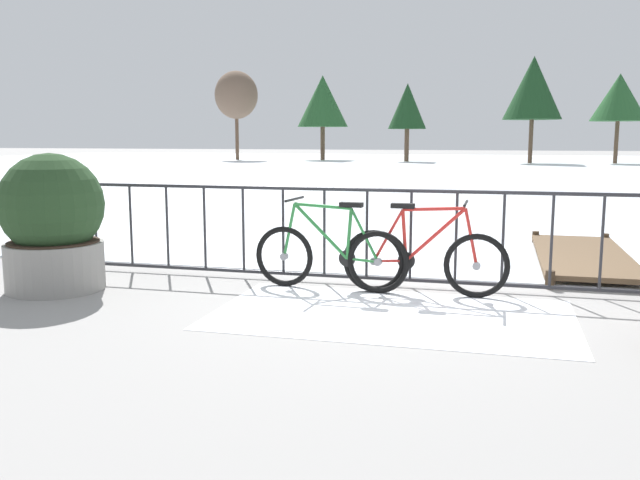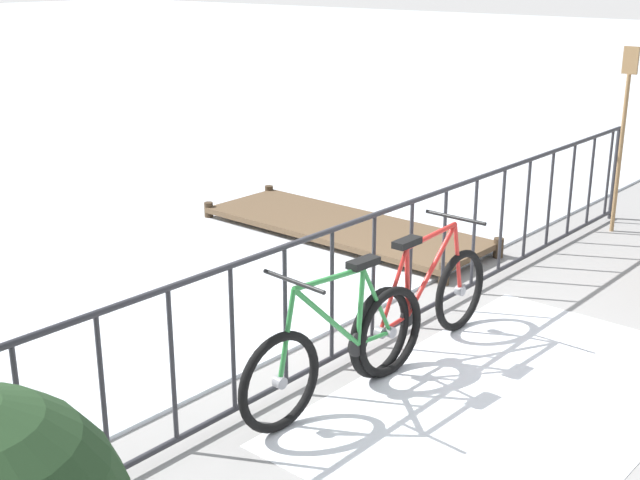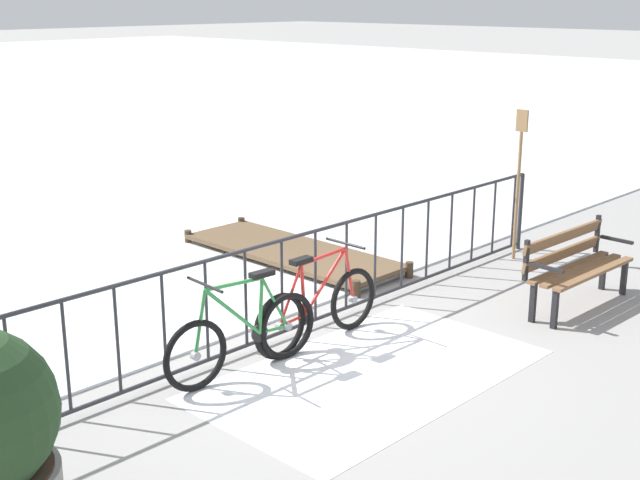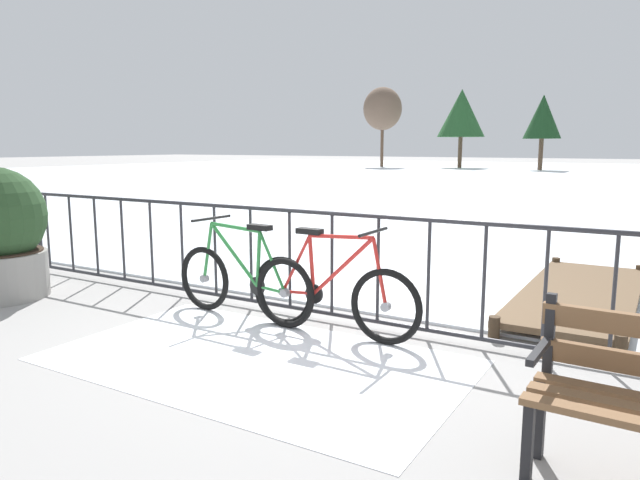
% 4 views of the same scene
% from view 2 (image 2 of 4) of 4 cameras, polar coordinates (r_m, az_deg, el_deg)
% --- Properties ---
extents(ground_plane, '(160.00, 160.00, 0.00)m').
position_cam_2_polar(ground_plane, '(6.50, 3.53, -7.20)').
color(ground_plane, gray).
extents(snow_patch, '(3.26, 1.90, 0.01)m').
position_cam_2_polar(snow_patch, '(5.93, 12.87, -10.28)').
color(snow_patch, white).
rests_on(snow_patch, ground).
extents(railing_fence, '(9.06, 0.06, 1.07)m').
position_cam_2_polar(railing_fence, '(6.28, 3.63, -2.58)').
color(railing_fence, '#2D2D33').
rests_on(railing_fence, ground).
extents(bicycle_near_railing, '(1.71, 0.52, 0.97)m').
position_cam_2_polar(bicycle_near_railing, '(5.58, 1.28, -7.45)').
color(bicycle_near_railing, black).
rests_on(bicycle_near_railing, ground).
extents(bicycle_second, '(1.71, 0.52, 0.97)m').
position_cam_2_polar(bicycle_second, '(6.32, 6.94, -4.43)').
color(bicycle_second, black).
rests_on(bicycle_second, ground).
extents(oar_upright, '(0.04, 0.16, 1.98)m').
position_cam_2_polar(oar_upright, '(9.50, 19.81, 7.14)').
color(oar_upright, '#937047').
rests_on(oar_upright, ground).
extents(wooden_dock, '(1.10, 3.27, 0.20)m').
position_cam_2_polar(wooden_dock, '(8.99, 1.60, 0.93)').
color(wooden_dock, brown).
rests_on(wooden_dock, ground).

